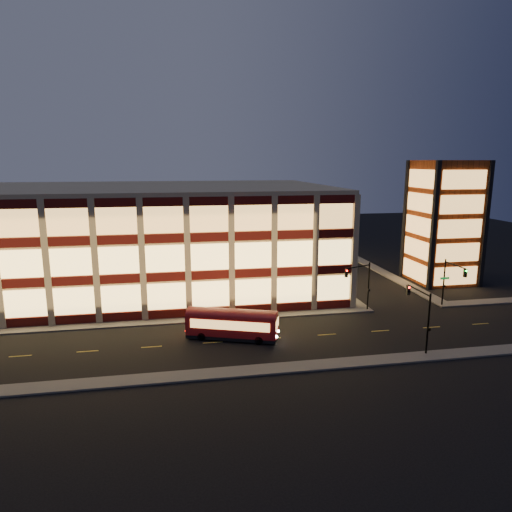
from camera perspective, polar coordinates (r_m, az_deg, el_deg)
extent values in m
plane|color=black|center=(52.24, -10.44, -8.42)|extent=(200.00, 200.00, 0.00)
cube|color=#514F4C|center=(53.27, -13.70, -8.08)|extent=(54.00, 2.00, 0.15)
cube|color=#514F4C|center=(72.02, 8.16, -2.65)|extent=(2.00, 30.00, 0.15)
cube|color=#514F4C|center=(66.19, 26.88, -5.13)|extent=(14.00, 2.00, 0.15)
cube|color=#514F4C|center=(76.17, 16.04, -2.20)|extent=(2.00, 30.00, 0.15)
cube|color=#514F4C|center=(40.23, -10.40, -14.66)|extent=(100.00, 2.00, 0.15)
cube|color=tan|center=(67.07, -13.25, 2.13)|extent=(50.00, 30.00, 14.00)
cube|color=tan|center=(66.29, -13.55, 8.32)|extent=(50.40, 30.40, 0.50)
cube|color=#470C0A|center=(53.91, -13.68, -7.19)|extent=(50.10, 0.25, 1.00)
cube|color=#F3C266|center=(53.30, -13.79, -5.05)|extent=(49.00, 0.20, 3.00)
cube|color=#470C0A|center=(71.62, 7.50, -2.24)|extent=(0.25, 30.10, 1.00)
cube|color=#F3C266|center=(71.13, 7.53, -0.60)|extent=(0.20, 29.00, 3.00)
cube|color=#470C0A|center=(52.67, -13.91, -2.66)|extent=(50.10, 0.25, 1.00)
cube|color=#F3C266|center=(52.22, -14.02, -0.42)|extent=(49.00, 0.20, 3.00)
cube|color=#470C0A|center=(70.69, 7.60, 1.22)|extent=(0.25, 30.10, 1.00)
cube|color=#F3C266|center=(70.33, 7.63, 2.90)|extent=(0.20, 29.00, 3.00)
cube|color=#470C0A|center=(51.78, -14.15, 2.07)|extent=(50.10, 0.25, 1.00)
cube|color=#F3C266|center=(51.50, -14.27, 4.37)|extent=(49.00, 0.20, 3.00)
cube|color=#470C0A|center=(70.03, 7.70, 4.76)|extent=(0.25, 30.10, 1.00)
cube|color=#F3C266|center=(69.80, 7.73, 6.47)|extent=(0.20, 29.00, 3.00)
cube|color=#8C3814|center=(73.25, 22.39, 3.94)|extent=(8.00, 8.00, 18.00)
cube|color=black|center=(67.78, 21.34, 3.45)|extent=(0.60, 0.60, 18.00)
cube|color=black|center=(72.28, 26.76, 3.47)|extent=(0.60, 0.60, 18.00)
cube|color=black|center=(74.64, 18.15, 4.37)|extent=(0.60, 0.60, 18.00)
cube|color=black|center=(78.76, 23.29, 4.35)|extent=(0.60, 0.60, 18.00)
cube|color=#F1AA54|center=(71.16, 23.69, -2.29)|extent=(6.60, 0.16, 2.60)
cube|color=#F1AA54|center=(72.39, 19.22, -1.72)|extent=(0.16, 6.60, 2.60)
cube|color=#F1AA54|center=(70.47, 23.91, 0.40)|extent=(6.60, 0.16, 2.60)
cube|color=#F1AA54|center=(71.71, 19.40, 0.92)|extent=(0.16, 6.60, 2.60)
cube|color=#F1AA54|center=(69.94, 24.14, 3.13)|extent=(6.60, 0.16, 2.60)
cube|color=#F1AA54|center=(71.19, 19.59, 3.61)|extent=(0.16, 6.60, 2.60)
cube|color=#F1AA54|center=(69.57, 24.38, 5.90)|extent=(6.60, 0.16, 2.60)
cube|color=#F1AA54|center=(70.83, 19.78, 6.33)|extent=(0.16, 6.60, 2.60)
cube|color=#F1AA54|center=(69.37, 24.62, 8.69)|extent=(6.60, 0.16, 2.60)
cube|color=#F1AA54|center=(70.63, 19.97, 9.08)|extent=(0.16, 6.60, 2.60)
cylinder|color=black|center=(56.89, 13.87, -3.72)|extent=(0.18, 0.18, 6.00)
cylinder|color=black|center=(54.88, 12.66, -1.32)|extent=(3.56, 1.63, 0.14)
cube|color=black|center=(53.66, 11.22, -2.10)|extent=(0.32, 0.32, 0.95)
sphere|color=#FF0C05|center=(53.43, 11.31, -1.84)|extent=(0.20, 0.20, 0.20)
cube|color=black|center=(56.82, 13.94, -4.16)|extent=(0.25, 0.18, 0.28)
cylinder|color=black|center=(61.60, 22.41, -3.10)|extent=(0.18, 0.18, 6.00)
cylinder|color=black|center=(59.38, 23.64, -1.05)|extent=(0.14, 4.00, 0.14)
cube|color=black|center=(57.89, 24.69, -1.96)|extent=(0.32, 0.32, 0.95)
sphere|color=#0CFF26|center=(57.68, 24.82, -1.71)|extent=(0.20, 0.20, 0.20)
cube|color=black|center=(61.54, 22.48, -3.50)|extent=(0.25, 0.18, 0.28)
cube|color=#0C7226|center=(61.34, 22.53, -2.59)|extent=(1.20, 0.06, 0.28)
cylinder|color=black|center=(45.67, 20.72, -8.01)|extent=(0.18, 0.18, 6.00)
cylinder|color=black|center=(46.51, 19.70, -4.09)|extent=(0.14, 4.00, 0.14)
cube|color=black|center=(48.31, 18.49, -4.04)|extent=(0.32, 0.32, 0.95)
sphere|color=#FF0C05|center=(48.08, 18.61, -3.75)|extent=(0.20, 0.20, 0.20)
cube|color=black|center=(45.64, 20.81, -8.56)|extent=(0.25, 0.18, 0.28)
cube|color=#90070A|center=(47.06, -3.01, -8.49)|extent=(9.46, 5.36, 2.12)
cube|color=black|center=(47.51, -2.99, -9.90)|extent=(9.46, 5.36, 0.32)
cylinder|color=black|center=(47.28, -6.81, -9.96)|extent=(0.88, 0.55, 0.83)
cylinder|color=black|center=(49.09, -6.13, -9.11)|extent=(0.88, 0.55, 0.83)
cylinder|color=black|center=(46.01, 0.37, -10.50)|extent=(0.88, 0.55, 0.83)
cylinder|color=black|center=(47.87, 0.78, -9.60)|extent=(0.88, 0.55, 0.83)
cube|color=#F1AA54|center=(45.89, -3.34, -8.67)|extent=(7.64, 2.87, 0.92)
cube|color=#F1AA54|center=(48.05, -2.69, -7.70)|extent=(7.64, 2.87, 0.92)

